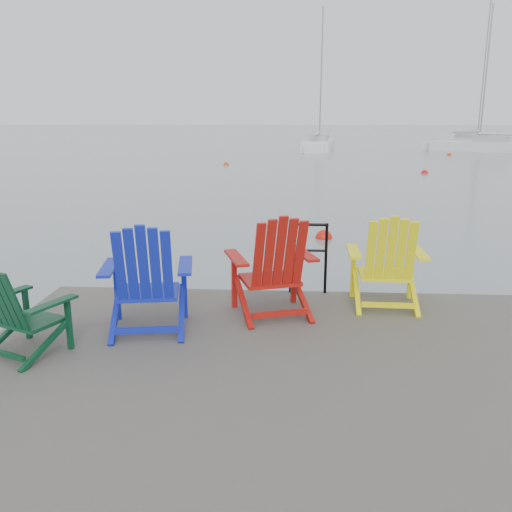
# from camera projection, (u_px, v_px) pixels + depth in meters

# --- Properties ---
(ground) EXTENTS (400.00, 400.00, 0.00)m
(ground) POSITION_uv_depth(u_px,v_px,m) (286.00, 435.00, 4.68)
(ground) COLOR gray
(ground) RESTS_ON ground
(dock) EXTENTS (6.00, 5.00, 1.40)m
(dock) POSITION_uv_depth(u_px,v_px,m) (286.00, 399.00, 4.59)
(dock) COLOR #282624
(dock) RESTS_ON ground
(handrail) EXTENTS (0.48, 0.04, 0.90)m
(handrail) POSITION_uv_depth(u_px,v_px,m) (308.00, 251.00, 6.78)
(handrail) COLOR black
(handrail) RESTS_ON dock
(chair_green) EXTENTS (0.88, 0.85, 0.91)m
(chair_green) POSITION_uv_depth(u_px,v_px,m) (20.00, 309.00, 4.98)
(chair_green) COLOR #0A371E
(chair_green) RESTS_ON dock
(chair_blue) EXTENTS (1.02, 0.96, 1.16)m
(chair_blue) POSITION_uv_depth(u_px,v_px,m) (147.00, 277.00, 5.51)
(chair_blue) COLOR #101FAF
(chair_blue) RESTS_ON dock
(chair_red) EXTENTS (1.09, 1.04, 1.16)m
(chair_red) POSITION_uv_depth(u_px,v_px,m) (274.00, 266.00, 5.96)
(chair_red) COLOR #A5120C
(chair_red) RESTS_ON dock
(chair_yellow) EXTENTS (0.90, 0.84, 1.11)m
(chair_yellow) POSITION_uv_depth(u_px,v_px,m) (387.00, 261.00, 6.24)
(chair_yellow) COLOR #FCF20E
(chair_yellow) RESTS_ON dock
(sailboat_near) EXTENTS (3.24, 8.60, 11.58)m
(sailboat_near) POSITION_uv_depth(u_px,v_px,m) (319.00, 146.00, 45.55)
(sailboat_near) COLOR white
(sailboat_near) RESTS_ON ground
(sailboat_mid) EXTENTS (9.03, 8.30, 13.29)m
(sailboat_mid) POSITION_uv_depth(u_px,v_px,m) (474.00, 142.00, 51.42)
(sailboat_mid) COLOR silver
(sailboat_mid) RESTS_ON ground
(sailboat_far) EXTENTS (8.15, 5.83, 11.30)m
(sailboat_far) POSITION_uv_depth(u_px,v_px,m) (485.00, 147.00, 43.15)
(sailboat_far) COLOR silver
(sailboat_far) RESTS_ON ground
(buoy_a) EXTENTS (0.39, 0.39, 0.39)m
(buoy_a) POSITION_uv_depth(u_px,v_px,m) (324.00, 238.00, 12.31)
(buoy_a) COLOR red
(buoy_a) RESTS_ON ground
(buoy_b) EXTENTS (0.32, 0.32, 0.32)m
(buoy_b) POSITION_uv_depth(u_px,v_px,m) (226.00, 165.00, 31.33)
(buoy_b) COLOR red
(buoy_b) RESTS_ON ground
(buoy_c) EXTENTS (0.33, 0.33, 0.33)m
(buoy_c) POSITION_uv_depth(u_px,v_px,m) (425.00, 173.00, 26.64)
(buoy_c) COLOR red
(buoy_c) RESTS_ON ground
(buoy_d) EXTENTS (0.33, 0.33, 0.33)m
(buoy_d) POSITION_uv_depth(u_px,v_px,m) (449.00, 155.00, 39.31)
(buoy_d) COLOR red
(buoy_d) RESTS_ON ground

